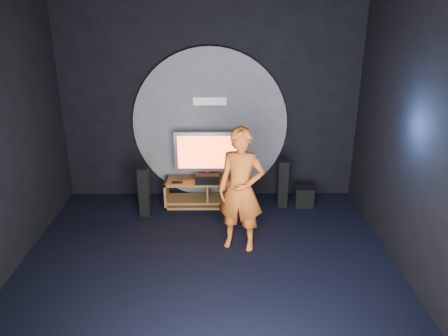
# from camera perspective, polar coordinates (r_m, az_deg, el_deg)

# --- Properties ---
(floor) EXTENTS (5.00, 5.00, 0.00)m
(floor) POSITION_cam_1_polar(r_m,az_deg,el_deg) (5.75, -2.19, -13.65)
(floor) COLOR black
(floor) RESTS_ON ground
(back_wall) EXTENTS (5.00, 0.04, 3.50)m
(back_wall) POSITION_cam_1_polar(r_m,az_deg,el_deg) (7.39, -1.86, 9.12)
(back_wall) COLOR black
(back_wall) RESTS_ON ground
(front_wall) EXTENTS (5.00, 0.04, 3.50)m
(front_wall) POSITION_cam_1_polar(r_m,az_deg,el_deg) (2.70, -4.18, -13.19)
(front_wall) COLOR black
(front_wall) RESTS_ON ground
(right_wall) EXTENTS (0.04, 5.00, 3.50)m
(right_wall) POSITION_cam_1_polar(r_m,az_deg,el_deg) (5.48, 24.67, 2.99)
(right_wall) COLOR black
(right_wall) RESTS_ON ground
(wall_disc_panel) EXTENTS (2.60, 0.11, 2.60)m
(wall_disc_panel) POSITION_cam_1_polar(r_m,az_deg,el_deg) (7.44, -1.82, 5.65)
(wall_disc_panel) COLOR #515156
(wall_disc_panel) RESTS_ON ground
(media_console) EXTENTS (1.44, 0.45, 0.45)m
(media_console) POSITION_cam_1_polar(r_m,az_deg,el_deg) (7.44, -2.08, -3.40)
(media_console) COLOR brown
(media_console) RESTS_ON ground
(tv) EXTENTS (1.10, 0.22, 0.82)m
(tv) POSITION_cam_1_polar(r_m,az_deg,el_deg) (7.25, -2.19, 1.89)
(tv) COLOR #A1A1A8
(tv) RESTS_ON media_console
(center_speaker) EXTENTS (0.40, 0.15, 0.15)m
(center_speaker) POSITION_cam_1_polar(r_m,az_deg,el_deg) (7.18, -2.19, -1.47)
(center_speaker) COLOR black
(center_speaker) RESTS_ON media_console
(remote) EXTENTS (0.18, 0.05, 0.02)m
(remote) POSITION_cam_1_polar(r_m,az_deg,el_deg) (7.26, -6.13, -1.88)
(remote) COLOR black
(remote) RESTS_ON media_console
(tower_speaker_left) EXTENTS (0.16, 0.18, 0.82)m
(tower_speaker_left) POSITION_cam_1_polar(r_m,az_deg,el_deg) (7.12, -10.38, -3.05)
(tower_speaker_left) COLOR black
(tower_speaker_left) RESTS_ON ground
(tower_speaker_right) EXTENTS (0.16, 0.18, 0.82)m
(tower_speaker_right) POSITION_cam_1_polar(r_m,az_deg,el_deg) (7.37, 7.66, -2.04)
(tower_speaker_right) COLOR black
(tower_speaker_right) RESTS_ON ground
(subwoofer) EXTENTS (0.31, 0.31, 0.34)m
(subwoofer) POSITION_cam_1_polar(r_m,az_deg,el_deg) (7.55, 10.35, -3.61)
(subwoofer) COLOR black
(subwoofer) RESTS_ON ground
(player) EXTENTS (0.72, 0.57, 1.74)m
(player) POSITION_cam_1_polar(r_m,az_deg,el_deg) (5.92, 2.21, -2.88)
(player) COLOR #D1591C
(player) RESTS_ON ground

